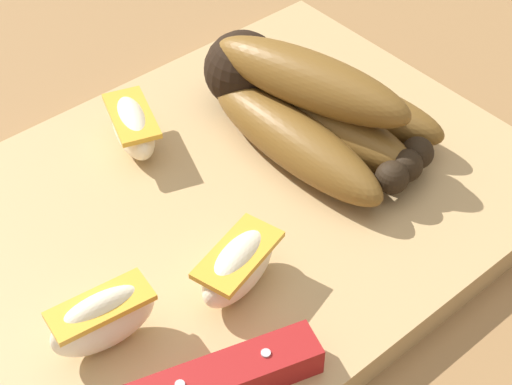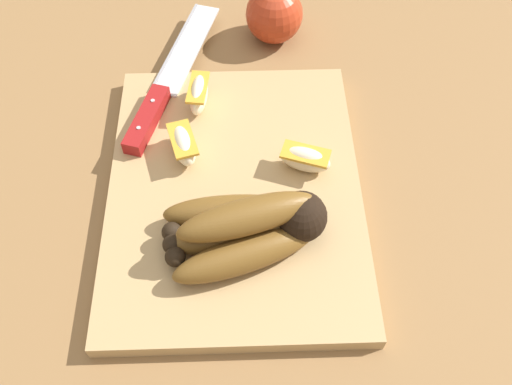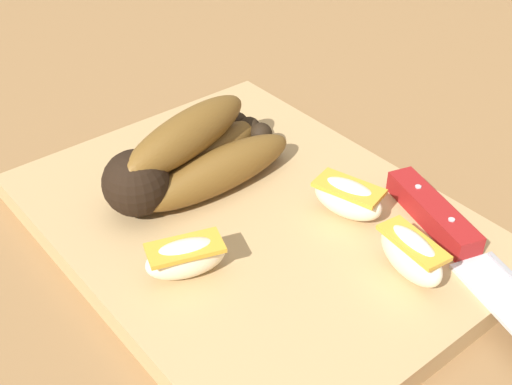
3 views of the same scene
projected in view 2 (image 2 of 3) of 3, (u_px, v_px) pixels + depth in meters
The scene contains 8 objects.
ground_plane at pixel (235, 210), 0.63m from camera, with size 6.00×6.00×0.00m, color olive.
cutting_board at pixel (235, 191), 0.63m from camera, with size 0.37×0.28×0.02m, color tan.
banana_bunch at pixel (249, 228), 0.56m from camera, with size 0.11×0.17×0.07m.
chefs_knife at pixel (161, 93), 0.70m from camera, with size 0.28×0.11×0.02m.
apple_wedge_near at pixel (199, 94), 0.68m from camera, with size 0.06×0.03×0.04m.
apple_wedge_middle at pixel (305, 159), 0.62m from camera, with size 0.04×0.06×0.03m.
apple_wedge_far at pixel (183, 145), 0.63m from camera, with size 0.06×0.04×0.03m.
whole_apple at pixel (274, 14), 0.76m from camera, with size 0.08×0.08×0.09m.
Camera 2 is at (0.34, 0.01, 0.53)m, focal length 39.12 mm.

